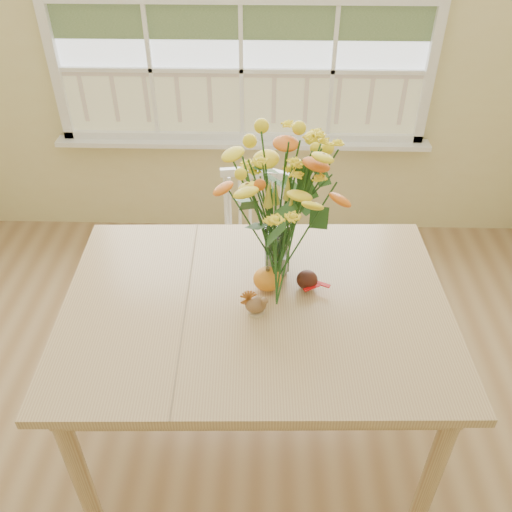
{
  "coord_description": "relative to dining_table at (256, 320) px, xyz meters",
  "views": [
    {
      "loc": [
        0.17,
        -1.04,
        2.28
      ],
      "look_at": [
        0.13,
        0.55,
        1.04
      ],
      "focal_mm": 38.0,
      "sensor_mm": 36.0,
      "label": 1
    }
  ],
  "objects": [
    {
      "name": "dining_table",
      "position": [
        0.0,
        0.0,
        0.0
      ],
      "size": [
        1.56,
        1.13,
        0.82
      ],
      "rotation": [
        0.0,
        0.0,
        0.03
      ],
      "color": "tan",
      "rests_on": "floor"
    },
    {
      "name": "window",
      "position": [
        -0.13,
        1.68,
        0.81
      ],
      "size": [
        2.42,
        0.12,
        1.74
      ],
      "color": "silver",
      "rests_on": "wall_back"
    },
    {
      "name": "flower_vase",
      "position": [
        0.08,
        0.2,
        0.42
      ],
      "size": [
        0.46,
        0.46,
        0.55
      ],
      "color": "white",
      "rests_on": "dining_table"
    },
    {
      "name": "dark_gourd",
      "position": [
        0.2,
        0.1,
        0.13
      ],
      "size": [
        0.12,
        0.09,
        0.08
      ],
      "color": "#38160F",
      "rests_on": "dining_table"
    },
    {
      "name": "windsor_chair",
      "position": [
        -0.01,
        0.8,
        -0.22
      ],
      "size": [
        0.47,
        0.46,
        0.89
      ],
      "rotation": [
        0.0,
        0.0,
        -0.17
      ],
      "color": "white",
      "rests_on": "floor"
    },
    {
      "name": "pumpkin",
      "position": [
        0.04,
        0.09,
        0.14
      ],
      "size": [
        0.12,
        0.12,
        0.09
      ],
      "primitive_type": "ellipsoid",
      "color": "orange",
      "rests_on": "dining_table"
    },
    {
      "name": "wall_back",
      "position": [
        -0.13,
        1.72,
        0.63
      ],
      "size": [
        4.0,
        0.02,
        2.7
      ],
      "primitive_type": "cube",
      "color": "beige",
      "rests_on": "floor"
    },
    {
      "name": "turkey_figurine",
      "position": [
        0.0,
        -0.06,
        0.13
      ],
      "size": [
        0.09,
        0.08,
        0.1
      ],
      "rotation": [
        0.0,
        0.0,
        0.22
      ],
      "color": "#CCB78C",
      "rests_on": "dining_table"
    }
  ]
}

